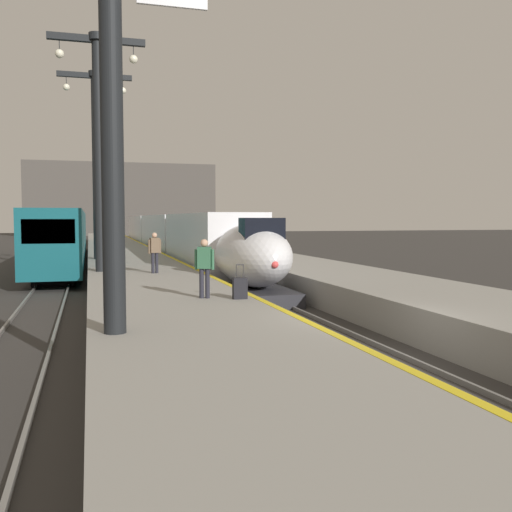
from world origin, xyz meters
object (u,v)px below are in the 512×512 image
at_px(station_column_near, 114,65).
at_px(passenger_near_edge, 204,264).
at_px(station_column_far, 96,149).
at_px(rolling_suitcase, 240,288).
at_px(regional_train_adjacent, 65,234).
at_px(station_column_mid, 98,131).
at_px(passenger_mid_platform, 155,249).
at_px(highspeed_train_main, 171,235).

distance_m(station_column_near, passenger_near_edge, 6.69).
bearing_deg(station_column_far, rolling_suitcase, -78.53).
xyz_separation_m(regional_train_adjacent, station_column_near, (2.26, -33.71, 4.17)).
xyz_separation_m(station_column_mid, station_column_far, (0.00, 7.90, 0.18)).
height_order(station_column_near, passenger_mid_platform, station_column_near).
bearing_deg(highspeed_train_main, station_column_mid, -105.48).
bearing_deg(station_column_mid, regional_train_adjacent, 96.34).
bearing_deg(station_column_near, highspeed_train_main, 80.58).
height_order(highspeed_train_main, passenger_mid_platform, highspeed_train_main).
bearing_deg(station_column_mid, station_column_near, -89.76).
height_order(station_column_far, passenger_mid_platform, station_column_far).
bearing_deg(rolling_suitcase, station_column_mid, 110.04).
relative_size(regional_train_adjacent, station_column_near, 4.30).
height_order(station_column_mid, passenger_near_edge, station_column_mid).
distance_m(regional_train_adjacent, station_column_near, 34.04).
xyz_separation_m(passenger_mid_platform, rolling_suitcase, (1.46, -8.46, -0.69)).
height_order(passenger_near_edge, rolling_suitcase, passenger_near_edge).
height_order(station_column_near, passenger_near_edge, station_column_near).
relative_size(station_column_near, passenger_near_edge, 5.03).
xyz_separation_m(station_column_mid, rolling_suitcase, (3.61, -9.90, -5.66)).
bearing_deg(station_column_mid, station_column_far, 90.00).
relative_size(passenger_mid_platform, rolling_suitcase, 1.72).
bearing_deg(regional_train_adjacent, station_column_mid, -83.66).
relative_size(station_column_mid, passenger_mid_platform, 5.93).
bearing_deg(passenger_mid_platform, rolling_suitcase, -80.19).
xyz_separation_m(highspeed_train_main, passenger_near_edge, (-3.22, -30.77, 0.08)).
relative_size(regional_train_adjacent, passenger_mid_platform, 21.66).
distance_m(station_column_near, station_column_mid, 13.93).
distance_m(regional_train_adjacent, station_column_far, 13.12).
bearing_deg(passenger_near_edge, highspeed_train_main, 84.02).
distance_m(station_column_far, passenger_mid_platform, 10.88).
height_order(station_column_near, station_column_far, station_column_far).
distance_m(highspeed_train_main, passenger_near_edge, 30.94).
distance_m(passenger_near_edge, rolling_suitcase, 1.24).
relative_size(regional_train_adjacent, station_column_mid, 3.65).
distance_m(regional_train_adjacent, station_column_mid, 20.51).
height_order(station_column_far, rolling_suitcase, station_column_far).
bearing_deg(station_column_mid, passenger_mid_platform, -33.76).
distance_m(station_column_near, rolling_suitcase, 7.29).
xyz_separation_m(regional_train_adjacent, station_column_mid, (2.20, -19.79, 4.89)).
bearing_deg(passenger_mid_platform, highspeed_train_main, 80.63).
height_order(highspeed_train_main, station_column_far, station_column_far).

